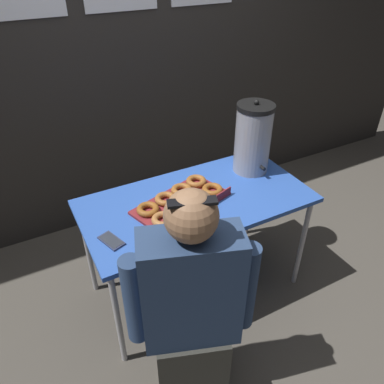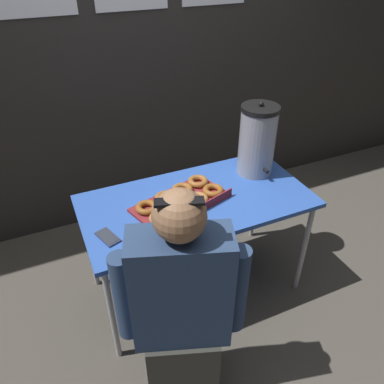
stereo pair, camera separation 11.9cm
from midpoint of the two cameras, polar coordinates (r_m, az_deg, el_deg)
name	(u,v)px [view 2 (the right image)]	position (r m, az deg, el deg)	size (l,w,h in m)	color
ground_plane	(196,285)	(2.66, 1.92, -13.98)	(12.00, 12.00, 0.00)	#4C473F
back_wall	(132,32)	(2.81, -7.78, 23.05)	(6.00, 0.11, 2.88)	#282623
folding_table	(197,206)	(2.20, 2.25, -2.24)	(1.33, 0.67, 0.73)	#2D56B2
donut_box	(181,200)	(2.12, -0.06, -1.26)	(0.60, 0.44, 0.05)	maroon
coffee_urn	(257,140)	(2.36, 11.34, 7.70)	(0.23, 0.26, 0.47)	#939399
cell_phone	(108,237)	(1.94, -11.00, -6.79)	(0.11, 0.16, 0.01)	#2D334C
person_seated	(182,310)	(1.78, 0.40, -17.58)	(0.56, 0.34, 1.24)	#33332D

